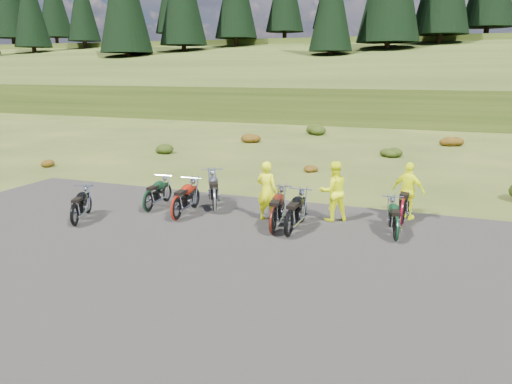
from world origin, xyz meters
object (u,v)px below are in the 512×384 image
at_px(motorcycle_0, 76,227).
at_px(person_middle, 267,192).
at_px(motorcycle_3, 215,213).
at_px(motorcycle_7, 395,242).

distance_m(motorcycle_0, person_middle, 5.63).
xyz_separation_m(motorcycle_3, person_middle, (1.80, -0.16, 0.89)).
relative_size(motorcycle_3, motorcycle_7, 1.20).
relative_size(motorcycle_0, motorcycle_3, 0.82).
distance_m(motorcycle_3, person_middle, 2.02).
height_order(motorcycle_7, person_middle, person_middle).
height_order(motorcycle_0, motorcycle_3, motorcycle_3).
bearing_deg(person_middle, motorcycle_3, 4.12).
bearing_deg(motorcycle_0, person_middle, -85.35).
height_order(motorcycle_0, person_middle, person_middle).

